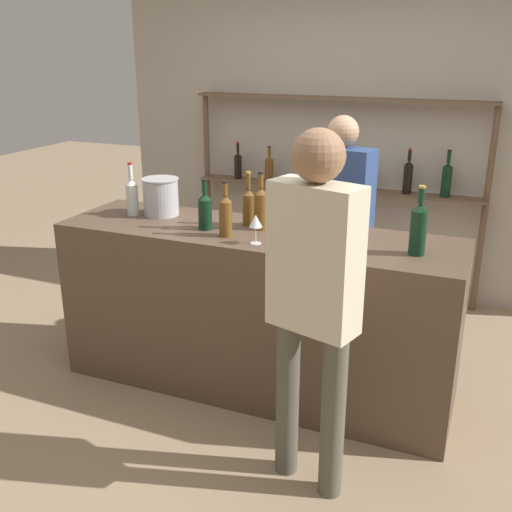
% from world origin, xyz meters
% --- Properties ---
extents(ground_plane, '(16.00, 16.00, 0.00)m').
position_xyz_m(ground_plane, '(0.00, 0.00, 0.00)').
color(ground_plane, '#9E8466').
extents(bar_counter, '(2.44, 0.69, 1.04)m').
position_xyz_m(bar_counter, '(0.00, 0.00, 0.52)').
color(bar_counter, brown).
rests_on(bar_counter, ground_plane).
extents(back_wall, '(4.04, 0.12, 2.80)m').
position_xyz_m(back_wall, '(0.00, 1.94, 1.40)').
color(back_wall, '#B2A899').
rests_on(back_wall, ground_plane).
extents(back_shelf, '(2.50, 0.18, 1.69)m').
position_xyz_m(back_shelf, '(0.02, 1.76, 1.14)').
color(back_shelf, brown).
rests_on(back_shelf, ground_plane).
extents(counter_bottle_0, '(0.07, 0.07, 0.33)m').
position_xyz_m(counter_bottle_0, '(-0.09, 0.11, 1.17)').
color(counter_bottle_0, brown).
rests_on(counter_bottle_0, bar_counter).
extents(counter_bottle_1, '(0.08, 0.08, 0.35)m').
position_xyz_m(counter_bottle_1, '(0.01, 0.06, 1.18)').
color(counter_bottle_1, brown).
rests_on(counter_bottle_1, bar_counter).
extents(counter_bottle_2, '(0.08, 0.08, 0.34)m').
position_xyz_m(counter_bottle_2, '(-0.88, 0.03, 1.17)').
color(counter_bottle_2, silver).
rests_on(counter_bottle_2, bar_counter).
extents(counter_bottle_3, '(0.08, 0.08, 0.31)m').
position_xyz_m(counter_bottle_3, '(-0.30, -0.07, 1.16)').
color(counter_bottle_3, black).
rests_on(counter_bottle_3, bar_counter).
extents(counter_bottle_4, '(0.09, 0.09, 0.37)m').
position_xyz_m(counter_bottle_4, '(0.95, -0.06, 1.19)').
color(counter_bottle_4, black).
rests_on(counter_bottle_4, bar_counter).
extents(counter_bottle_5, '(0.08, 0.08, 0.33)m').
position_xyz_m(counter_bottle_5, '(-0.13, -0.15, 1.17)').
color(counter_bottle_5, brown).
rests_on(counter_bottle_5, bar_counter).
extents(wine_glass, '(0.07, 0.07, 0.17)m').
position_xyz_m(wine_glass, '(0.09, -0.22, 1.17)').
color(wine_glass, silver).
rests_on(wine_glass, bar_counter).
extents(ice_bucket, '(0.24, 0.24, 0.24)m').
position_xyz_m(ice_bucket, '(-0.71, 0.10, 1.16)').
color(ice_bucket, '#B2B2B7').
rests_on(ice_bucket, bar_counter).
extents(customer_right, '(0.45, 0.29, 1.77)m').
position_xyz_m(customer_right, '(0.59, -0.75, 1.06)').
color(customer_right, '#575347').
rests_on(customer_right, ground_plane).
extents(server_behind_counter, '(0.49, 0.29, 1.65)m').
position_xyz_m(server_behind_counter, '(0.29, 0.84, 0.97)').
color(server_behind_counter, '#121C33').
rests_on(server_behind_counter, ground_plane).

